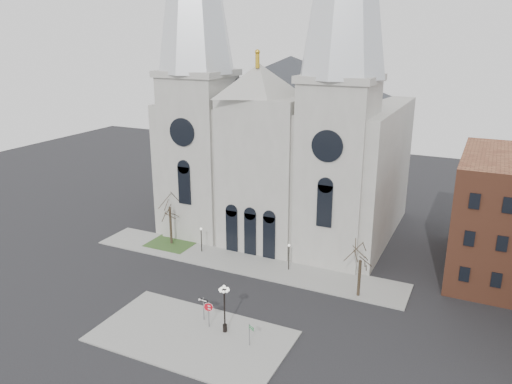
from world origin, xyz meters
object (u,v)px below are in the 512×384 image
at_px(stop_sign, 209,310).
at_px(one_way_sign, 204,305).
at_px(globe_lamp, 224,303).
at_px(street_name_sign, 250,333).

xyz_separation_m(stop_sign, one_way_sign, (-1.09, 0.87, -0.24)).
bearing_deg(globe_lamp, one_way_sign, 162.35).
bearing_deg(globe_lamp, stop_sign, 179.04).
bearing_deg(street_name_sign, globe_lamp, -172.91).
height_order(stop_sign, one_way_sign, stop_sign).
distance_m(globe_lamp, one_way_sign, 3.30).
bearing_deg(stop_sign, globe_lamp, 0.94).
relative_size(one_way_sign, street_name_sign, 1.11).
height_order(one_way_sign, street_name_sign, one_way_sign).
relative_size(stop_sign, street_name_sign, 1.20).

